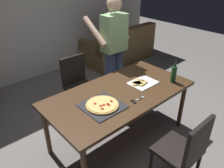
# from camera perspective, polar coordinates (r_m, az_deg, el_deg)

# --- Properties ---
(ground_plane) EXTENTS (12.00, 12.00, 0.00)m
(ground_plane) POSITION_cam_1_polar(r_m,az_deg,el_deg) (3.19, 1.85, -13.66)
(ground_plane) COLOR gray
(back_wall) EXTENTS (6.40, 0.10, 2.80)m
(back_wall) POSITION_cam_1_polar(r_m,az_deg,el_deg) (4.64, -21.71, 17.76)
(back_wall) COLOR silver
(back_wall) RESTS_ON ground_plane
(dining_table) EXTENTS (1.86, 0.95, 0.75)m
(dining_table) POSITION_cam_1_polar(r_m,az_deg,el_deg) (2.77, 2.07, -3.25)
(dining_table) COLOR #4C331E
(dining_table) RESTS_ON ground_plane
(chair_near_camera) EXTENTS (0.42, 0.42, 0.90)m
(chair_near_camera) POSITION_cam_1_polar(r_m,az_deg,el_deg) (2.43, 18.44, -15.63)
(chair_near_camera) COLOR black
(chair_near_camera) RESTS_ON ground_plane
(chair_far_side) EXTENTS (0.42, 0.42, 0.90)m
(chair_far_side) POSITION_cam_1_polar(r_m,az_deg,el_deg) (3.51, -8.85, 0.71)
(chair_far_side) COLOR black
(chair_far_side) RESTS_ON ground_plane
(couch) EXTENTS (1.70, 0.86, 0.85)m
(couch) POSITION_cam_1_polar(r_m,az_deg,el_deg) (5.42, 2.04, 9.06)
(couch) COLOR brown
(couch) RESTS_ON ground_plane
(person_serving_pizza) EXTENTS (0.55, 0.54, 1.75)m
(person_serving_pizza) POSITION_cam_1_polar(r_m,az_deg,el_deg) (3.46, 0.37, 9.47)
(person_serving_pizza) COLOR #38476B
(person_serving_pizza) RESTS_ON ground_plane
(pepperoni_pizza_on_tray) EXTENTS (0.43, 0.43, 0.04)m
(pepperoni_pizza_on_tray) POSITION_cam_1_polar(r_m,az_deg,el_deg) (2.47, -2.53, -5.46)
(pepperoni_pizza_on_tray) COLOR #2D2D33
(pepperoni_pizza_on_tray) RESTS_ON dining_table
(pizza_slices_on_towel) EXTENTS (0.36, 0.28, 0.03)m
(pizza_slices_on_towel) POSITION_cam_1_polar(r_m,az_deg,el_deg) (2.94, 7.58, 0.33)
(pizza_slices_on_towel) COLOR white
(pizza_slices_on_towel) RESTS_ON dining_table
(wine_bottle) EXTENTS (0.07, 0.07, 0.32)m
(wine_bottle) POSITION_cam_1_polar(r_m,az_deg,el_deg) (3.02, 15.61, 2.56)
(wine_bottle) COLOR #194723
(wine_bottle) RESTS_ON dining_table
(kitchen_scissors) EXTENTS (0.20, 0.09, 0.01)m
(kitchen_scissors) POSITION_cam_1_polar(r_m,az_deg,el_deg) (2.58, 6.17, -4.22)
(kitchen_scissors) COLOR silver
(kitchen_scissors) RESTS_ON dining_table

